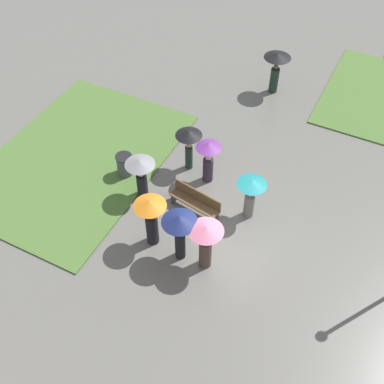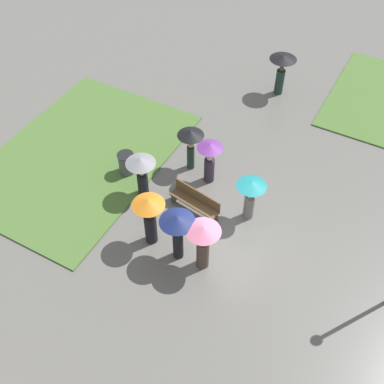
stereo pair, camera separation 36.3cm
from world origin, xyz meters
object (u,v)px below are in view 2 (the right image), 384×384
at_px(crowd_person_navy, 177,227).
at_px(trash_bin, 126,164).
at_px(crowd_person_teal, 251,193).
at_px(crowd_person_grey, 141,170).
at_px(crowd_person_orange, 149,214).
at_px(lone_walker_far_path, 282,67).
at_px(park_bench, 196,201).
at_px(crowd_person_black, 191,141).
at_px(crowd_person_purple, 210,157).
at_px(crowd_person_pink, 203,241).

bearing_deg(crowd_person_navy, trash_bin, -44.45).
bearing_deg(crowd_person_teal, crowd_person_grey, 142.87).
distance_m(crowd_person_orange, lone_walker_far_path, 9.61).
xyz_separation_m(park_bench, lone_walker_far_path, (-0.03, 7.76, 0.82)).
relative_size(trash_bin, crowd_person_teal, 0.53).
bearing_deg(crowd_person_orange, lone_walker_far_path, 33.28).
xyz_separation_m(trash_bin, crowd_person_grey, (1.11, -0.61, 0.73)).
relative_size(trash_bin, lone_walker_far_path, 0.48).
bearing_deg(crowd_person_teal, crowd_person_black, 108.13).
bearing_deg(crowd_person_navy, park_bench, -88.62).
bearing_deg(crowd_person_purple, park_bench, -91.37).
bearing_deg(crowd_person_teal, crowd_person_orange, 176.09).
bearing_deg(crowd_person_grey, lone_walker_far_path, -7.05).
distance_m(crowd_person_orange, crowd_person_grey, 2.10).
xyz_separation_m(trash_bin, crowd_person_purple, (2.85, 1.13, 0.67)).
xyz_separation_m(crowd_person_black, lone_walker_far_path, (1.14, 5.97, -0.03)).
distance_m(crowd_person_purple, crowd_person_grey, 2.45).
distance_m(park_bench, crowd_person_orange, 2.11).
xyz_separation_m(crowd_person_pink, crowd_person_teal, (0.45, 2.49, -0.05)).
height_order(park_bench, trash_bin, trash_bin).
bearing_deg(crowd_person_orange, crowd_person_black, 45.16).
relative_size(crowd_person_black, lone_walker_far_path, 0.95).
bearing_deg(crowd_person_black, lone_walker_far_path, -147.20).
bearing_deg(crowd_person_pink, crowd_person_grey, 2.19).
bearing_deg(trash_bin, crowd_person_teal, 2.66).
height_order(park_bench, lone_walker_far_path, lone_walker_far_path).
xyz_separation_m(crowd_person_teal, crowd_person_grey, (-3.70, -0.83, 0.00)).
bearing_deg(crowd_person_orange, crowd_person_grey, 76.76).
bearing_deg(crowd_person_grey, trash_bin, 68.07).
distance_m(park_bench, crowd_person_grey, 2.13).
relative_size(crowd_person_orange, crowd_person_navy, 1.02).
height_order(trash_bin, crowd_person_purple, crowd_person_purple).
xyz_separation_m(park_bench, crowd_person_grey, (-1.99, -0.21, 0.72)).
relative_size(trash_bin, crowd_person_purple, 0.51).
height_order(crowd_person_purple, lone_walker_far_path, lone_walker_far_path).
relative_size(crowd_person_navy, crowd_person_grey, 1.13).
bearing_deg(crowd_person_black, park_bench, 76.85).
bearing_deg(crowd_person_purple, trash_bin, -169.48).
height_order(trash_bin, crowd_person_pink, crowd_person_pink).
xyz_separation_m(crowd_person_purple, lone_walker_far_path, (0.23, 6.24, 0.17)).
xyz_separation_m(crowd_person_purple, crowd_person_teal, (1.97, -0.90, 0.06)).
xyz_separation_m(park_bench, crowd_person_teal, (1.71, 0.62, 0.72)).
bearing_deg(crowd_person_pink, crowd_person_purple, -36.61).
height_order(crowd_person_pink, crowd_person_grey, crowd_person_pink).
distance_m(crowd_person_pink, crowd_person_purple, 3.73).
bearing_deg(park_bench, crowd_person_purple, 109.36).
height_order(crowd_person_purple, crowd_person_black, crowd_person_black).
distance_m(crowd_person_pink, lone_walker_far_path, 9.72).
relative_size(crowd_person_purple, lone_walker_far_path, 0.95).
xyz_separation_m(park_bench, crowd_person_orange, (-0.65, -1.82, 0.84)).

